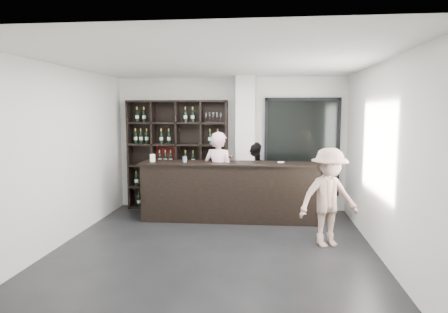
# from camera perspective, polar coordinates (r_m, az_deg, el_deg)

# --- Properties ---
(floor) EXTENTS (5.00, 5.50, 0.01)m
(floor) POSITION_cam_1_polar(r_m,az_deg,el_deg) (6.43, -1.45, -13.24)
(floor) COLOR black
(floor) RESTS_ON ground
(wine_shelf) EXTENTS (2.20, 0.35, 2.40)m
(wine_shelf) POSITION_cam_1_polar(r_m,az_deg,el_deg) (8.84, -6.64, 0.19)
(wine_shelf) COLOR black
(wine_shelf) RESTS_ON floor
(structural_column) EXTENTS (0.40, 0.40, 2.90)m
(structural_column) POSITION_cam_1_polar(r_m,az_deg,el_deg) (8.51, 3.09, 1.67)
(structural_column) COLOR silver
(structural_column) RESTS_ON floor
(glass_panel) EXTENTS (1.60, 0.08, 2.10)m
(glass_panel) POSITION_cam_1_polar(r_m,az_deg,el_deg) (8.75, 11.04, 1.36)
(glass_panel) COLOR black
(glass_panel) RESTS_ON floor
(tasting_counter) EXTENTS (3.52, 0.72, 1.16)m
(tasting_counter) POSITION_cam_1_polar(r_m,az_deg,el_deg) (7.94, 0.82, -5.00)
(tasting_counter) COLOR black
(tasting_counter) RESTS_ON floor
(taster_pink) EXTENTS (0.75, 0.61, 1.77)m
(taster_pink) POSITION_cam_1_polar(r_m,az_deg,el_deg) (8.01, -0.76, -2.72)
(taster_pink) COLOR #F5BDC9
(taster_pink) RESTS_ON floor
(taster_black) EXTENTS (0.82, 0.68, 1.52)m
(taster_black) POSITION_cam_1_polar(r_m,az_deg,el_deg) (8.52, 4.10, -3.02)
(taster_black) COLOR black
(taster_black) RESTS_ON floor
(customer) EXTENTS (1.17, 0.93, 1.59)m
(customer) POSITION_cam_1_polar(r_m,az_deg,el_deg) (6.62, 14.73, -5.68)
(customer) COLOR #A07D6F
(customer) RESTS_ON floor
(wine_glass) EXTENTS (0.10, 0.10, 0.19)m
(wine_glass) POSITION_cam_1_polar(r_m,az_deg,el_deg) (7.83, 0.93, -0.18)
(wine_glass) COLOR white
(wine_glass) RESTS_ON tasting_counter
(spit_cup) EXTENTS (0.11, 0.11, 0.11)m
(spit_cup) POSITION_cam_1_polar(r_m,az_deg,el_deg) (7.92, -5.63, -0.41)
(spit_cup) COLOR silver
(spit_cup) RESTS_ON tasting_counter
(napkin_stack) EXTENTS (0.14, 0.14, 0.02)m
(napkin_stack) POSITION_cam_1_polar(r_m,az_deg,el_deg) (7.91, 8.12, -0.81)
(napkin_stack) COLOR white
(napkin_stack) RESTS_ON tasting_counter
(card_stand) EXTENTS (0.11, 0.08, 0.15)m
(card_stand) POSITION_cam_1_polar(r_m,az_deg,el_deg) (8.10, -10.17, -0.20)
(card_stand) COLOR white
(card_stand) RESTS_ON tasting_counter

